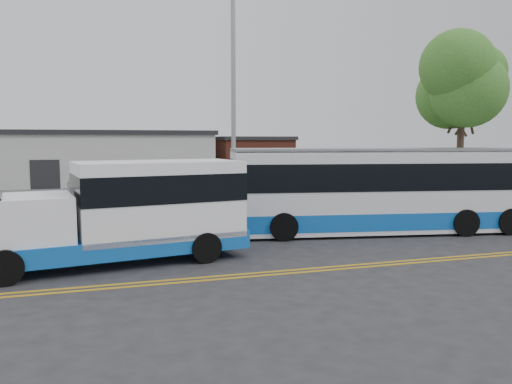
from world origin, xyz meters
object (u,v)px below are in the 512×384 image
object	(u,v)px
transit_bus	(382,190)
shuttle_bus	(133,208)
tree_east	(463,84)
streetlight_near	(234,99)
parked_car_a	(88,192)

from	to	relation	value
transit_bus	shuttle_bus	bearing A→B (deg)	-158.38
tree_east	shuttle_bus	distance (m)	16.48
streetlight_near	parked_car_a	distance (m)	11.37
parked_car_a	tree_east	bearing A→B (deg)	-37.33
tree_east	shuttle_bus	bearing A→B (deg)	-163.76
tree_east	streetlight_near	world-z (taller)	streetlight_near
tree_east	shuttle_bus	size ratio (longest dim) A/B	1.03
tree_east	streetlight_near	bearing A→B (deg)	-178.58
streetlight_near	parked_car_a	size ratio (longest dim) A/B	2.05
streetlight_near	transit_bus	size ratio (longest dim) A/B	0.78
shuttle_bus	tree_east	bearing A→B (deg)	7.23
shuttle_bus	transit_bus	distance (m)	9.86
shuttle_bus	parked_car_a	distance (m)	13.02
tree_east	shuttle_bus	world-z (taller)	tree_east
tree_east	streetlight_near	xyz separation A→B (m)	(-11.00, -0.27, -0.97)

